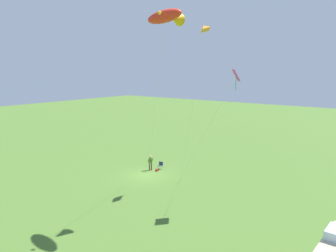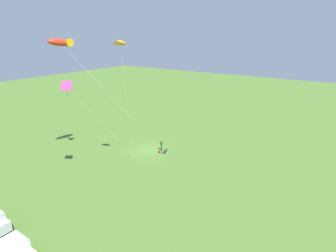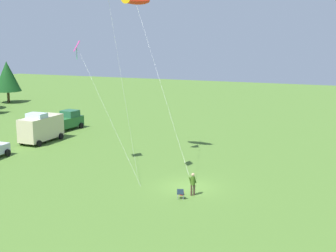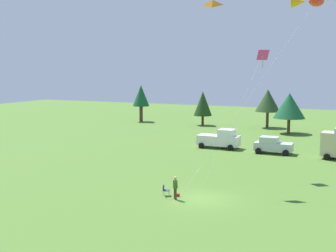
# 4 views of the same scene
# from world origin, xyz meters

# --- Properties ---
(ground_plane) EXTENTS (160.00, 160.00, 0.00)m
(ground_plane) POSITION_xyz_m (0.00, 0.00, 0.00)
(ground_plane) COLOR #486C29
(person_kite_flyer) EXTENTS (0.54, 0.54, 1.74)m
(person_kite_flyer) POSITION_xyz_m (-1.69, -0.90, 1.02)
(person_kite_flyer) COLOR #453026
(person_kite_flyer) RESTS_ON ground
(folding_chair) EXTENTS (0.59, 0.59, 0.82)m
(folding_chair) POSITION_xyz_m (-2.79, -0.31, 0.49)
(folding_chair) COLOR #24344D
(folding_chair) RESTS_ON ground
(backpack_on_grass) EXTENTS (0.34, 0.25, 0.22)m
(backpack_on_grass) POSITION_xyz_m (-1.88, -0.11, 0.11)
(backpack_on_grass) COLOR #A11C16
(backpack_on_grass) RESTS_ON ground
(truck_white_pickup) EXTENTS (5.01, 2.43, 2.34)m
(truck_white_pickup) POSITION_xyz_m (-5.65, 21.42, 1.10)
(truck_white_pickup) COLOR white
(truck_white_pickup) RESTS_ON ground
(car_silver_compact) EXTENTS (4.23, 2.27, 1.89)m
(car_silver_compact) POSITION_xyz_m (0.86, 20.61, 0.95)
(car_silver_compact) COLOR #B2B8C1
(car_silver_compact) RESTS_ON ground
(kite_large_fish) EXTENTS (9.23, 10.24, 15.50)m
(kite_large_fish) POSITION_xyz_m (6.39, 7.60, 14.92)
(kite_large_fish) COLOR red
(kite_large_fish) RESTS_ON ground
(kite_diamond_rainbow) EXTENTS (3.60, 7.84, 11.28)m
(kite_diamond_rainbow) POSITION_xyz_m (1.72, 10.68, 10.50)
(kite_diamond_rainbow) COLOR #DD3592
(kite_diamond_rainbow) RESTS_ON ground
(kite_delta_orange) EXTENTS (1.46, 2.55, 15.41)m
(kite_delta_orange) POSITION_xyz_m (-1.35, 5.94, 15.00)
(kite_delta_orange) COLOR orange
(kite_delta_orange) RESTS_ON ground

